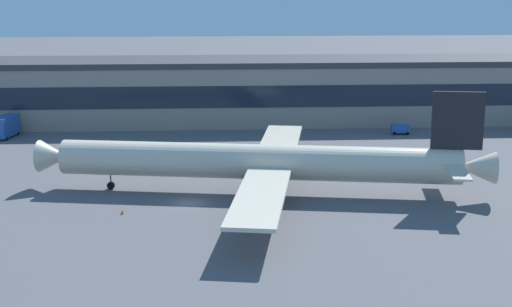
# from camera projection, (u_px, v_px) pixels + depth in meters

# --- Properties ---
(ground_plane) EXTENTS (600.00, 600.00, 0.00)m
(ground_plane) POSITION_uv_depth(u_px,v_px,m) (189.00, 203.00, 102.94)
(ground_plane) COLOR #56565B
(terminal_building) EXTENTS (197.77, 17.53, 13.60)m
(terminal_building) POSITION_uv_depth(u_px,v_px,m) (196.00, 91.00, 158.75)
(terminal_building) COLOR gray
(terminal_building) RESTS_ON ground_plane
(airliner) EXTENTS (65.36, 56.72, 15.29)m
(airliner) POSITION_uv_depth(u_px,v_px,m) (264.00, 162.00, 106.35)
(airliner) COLOR beige
(airliner) RESTS_ON ground_plane
(baggage_tug) EXTENTS (3.75, 2.35, 1.85)m
(baggage_tug) POSITION_uv_depth(u_px,v_px,m) (401.00, 129.00, 148.04)
(baggage_tug) COLOR #2651A5
(baggage_tug) RESTS_ON ground_plane
(catering_truck) EXTENTS (3.86, 7.55, 4.15)m
(catering_truck) POSITION_uv_depth(u_px,v_px,m) (6.00, 126.00, 144.65)
(catering_truck) COLOR #2651A5
(catering_truck) RESTS_ON ground_plane
(traffic_cone_0) EXTENTS (0.47, 0.47, 0.58)m
(traffic_cone_0) POSITION_uv_depth(u_px,v_px,m) (122.00, 212.00, 98.10)
(traffic_cone_0) COLOR #F2590C
(traffic_cone_0) RESTS_ON ground_plane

